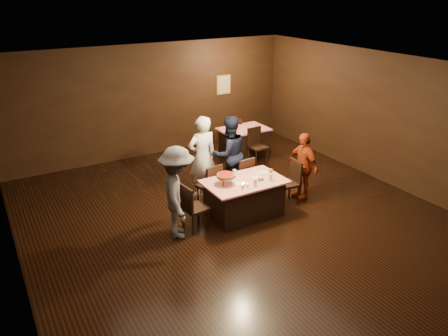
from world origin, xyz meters
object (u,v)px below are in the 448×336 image
Objects in this scene: pizza_stand at (226,176)px; glass_front_right at (270,177)px; diner_white_jacket at (202,157)px; plate_empty at (263,172)px; chair_far_right at (241,177)px; glass_front_left at (255,182)px; chair_far_left at (209,185)px; diner_grey_knit at (178,193)px; chair_end_left at (195,207)px; chair_end_right at (288,183)px; chair_back_near at (258,146)px; chair_back_far at (232,133)px; diner_red_shirt at (303,166)px; glass_back at (234,173)px; main_table at (244,198)px; glass_amber at (271,172)px; back_table at (244,142)px; diner_navy_hoodie at (229,154)px.

pizza_stand is 2.71× the size of glass_front_right.
diner_white_jacket is 1.39m from plate_empty.
chair_far_right reaches higher than glass_front_left.
chair_far_left is 1.39m from diner_grey_knit.
chair_end_left is 1.00× the size of chair_end_right.
chair_back_far is (0.00, 1.30, 0.00)m from chair_back_near.
chair_back_near is at bearing 57.77° from plate_empty.
diner_red_shirt reaches higher than chair_end_left.
pizza_stand is (0.00, -0.70, 0.48)m from chair_far_left.
glass_back is (0.23, -0.96, -0.08)m from diner_white_jacket.
main_table is 11.43× the size of glass_amber.
chair_far_left reaches higher than back_table.
diner_red_shirt is 10.68× the size of glass_front_left.
diner_red_shirt is at bearing 136.85° from diner_navy_hoodie.
chair_end_right is 1.57m from pizza_stand.
diner_grey_knit is at bearing 179.55° from glass_amber.
chair_back_near is at bearing -156.32° from diner_white_jacket.
diner_white_jacket is 13.07× the size of glass_amber.
chair_far_left reaches higher than glass_front_right.
glass_back is at bearing 132.27° from glass_front_right.
diner_red_shirt reaches higher than chair_far_left.
chair_back_far is 6.79× the size of glass_amber.
chair_back_far is (0.74, 3.50, 0.00)m from chair_end_right.
diner_red_shirt is at bearing -96.02° from back_table.
diner_navy_hoodie is 6.97× the size of plate_empty.
pizza_stand is at bearing -86.62° from chair_end_right.
diner_white_jacket reaches higher than chair_end_left.
glass_front_right is (-0.65, -0.25, 0.37)m from chair_end_right.
diner_grey_knit is at bearing 89.04° from chair_end_left.
main_table is at bearing -80.54° from glass_back.
glass_front_right is at bearing -75.89° from diner_grey_knit.
chair_end_right is (1.50, -0.75, 0.00)m from chair_far_left.
glass_back reaches higher than main_table.
chair_back_near reaches higher than glass_amber.
glass_back is (-0.50, 0.55, 0.00)m from glass_front_right.
glass_back is at bearing 115.07° from chair_far_left.
chair_back_far is at bearing 70.71° from glass_amber.
chair_end_left and chair_back_far have the same top height.
chair_end_right reaches higher than glass_back.
chair_back_near is (2.24, 1.45, 0.00)m from chair_far_left.
diner_red_shirt is at bearing -94.68° from chair_end_left.
chair_far_right is at bearing 45.00° from glass_back.
chair_end_right is 2.50× the size of pizza_stand.
glass_back is at bearing -80.25° from chair_end_left.
chair_far_left is at bearing -33.22° from diner_grey_knit.
chair_end_right is at bearing 15.95° from glass_front_left.
chair_far_left is 1.03m from chair_end_left.
diner_white_jacket is 1.60m from glass_front_left.
main_table is at bearing 55.37° from chair_far_right.
chair_far_right is 0.73m from glass_back.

